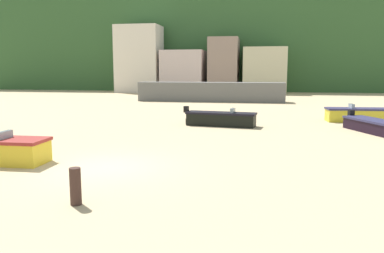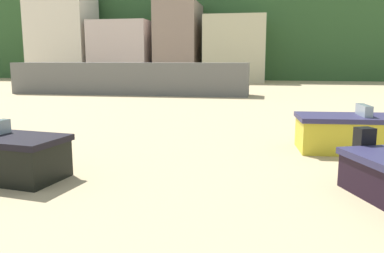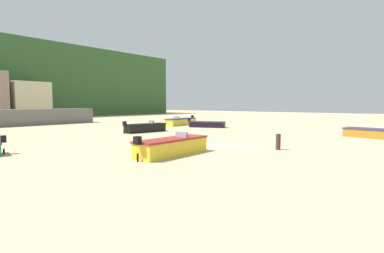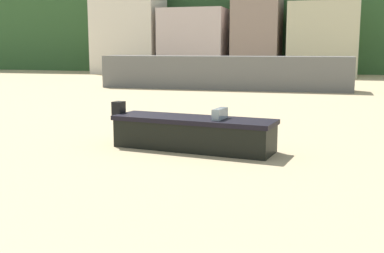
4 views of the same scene
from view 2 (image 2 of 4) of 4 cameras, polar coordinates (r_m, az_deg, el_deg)
name	(u,v)px [view 2 (image 2 of 4)]	position (r m, az deg, el deg)	size (l,w,h in m)	color
headland_hill	(206,23)	(62.71, 2.08, 14.72)	(90.00, 32.00, 15.72)	#32592D
harbor_pier	(129,78)	(27.39, -9.12, 6.89)	(16.22, 2.40, 2.14)	slate
townhouse_far_left	(63,34)	(48.08, -18.25, 12.60)	(6.77, 5.01, 10.39)	beige
townhouse_left	(124,51)	(45.42, -9.87, 10.68)	(6.48, 5.71, 6.50)	beige
townhouse_centre_left	(179,43)	(43.89, -1.90, 12.05)	(4.41, 6.11, 8.33)	gray
townhouse_centre_right	(236,49)	(43.06, 6.33, 11.04)	(6.30, 6.25, 6.83)	beige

